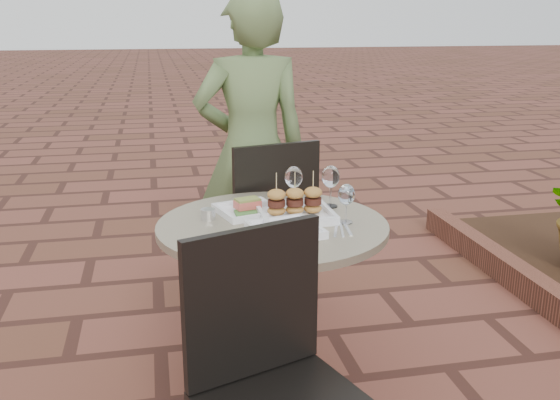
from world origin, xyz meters
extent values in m
plane|color=brown|center=(0.00, 0.00, 0.00)|extent=(60.00, 60.00, 0.00)
cylinder|color=gray|center=(0.04, 0.01, 0.02)|extent=(0.52, 0.52, 0.04)
cylinder|color=gray|center=(0.04, 0.01, 0.35)|extent=(0.08, 0.08, 0.70)
cylinder|color=gray|center=(0.04, 0.01, 0.71)|extent=(0.90, 0.90, 0.03)
cube|color=black|center=(0.12, 0.75, 0.45)|extent=(0.53, 0.53, 0.03)
cube|color=black|center=(0.17, 0.56, 0.70)|extent=(0.43, 0.13, 0.46)
cylinder|color=black|center=(0.26, 0.98, 0.22)|extent=(0.02, 0.02, 0.44)
cylinder|color=black|center=(-0.11, 0.89, 0.22)|extent=(0.02, 0.02, 0.44)
cylinder|color=black|center=(0.35, 0.61, 0.22)|extent=(0.02, 0.02, 0.44)
cylinder|color=black|center=(-0.02, 0.52, 0.22)|extent=(0.02, 0.02, 0.44)
cube|color=black|center=(-0.14, -0.61, 0.70)|extent=(0.42, 0.18, 0.46)
imported|color=#566E3C|center=(0.11, 0.92, 0.82)|extent=(0.60, 0.40, 1.64)
cube|color=white|center=(-0.03, 0.15, 0.74)|extent=(0.28, 0.28, 0.01)
cube|color=#D7594C|center=(-0.03, 0.15, 0.77)|extent=(0.11, 0.09, 0.03)
cube|color=olive|center=(-0.03, 0.15, 0.79)|extent=(0.11, 0.08, 0.01)
cube|color=white|center=(0.14, 0.06, 0.74)|extent=(0.29, 0.29, 0.01)
cube|color=white|center=(0.06, -0.12, 0.74)|extent=(0.28, 0.28, 0.01)
ellipsoid|color=#CD5477|center=(0.03, -0.18, 0.75)|extent=(0.04, 0.03, 0.02)
cylinder|color=white|center=(0.32, -0.04, 0.73)|extent=(0.05, 0.05, 0.00)
cylinder|color=white|center=(0.32, -0.04, 0.77)|extent=(0.01, 0.01, 0.07)
ellipsoid|color=white|center=(0.32, -0.04, 0.84)|extent=(0.07, 0.07, 0.08)
cylinder|color=white|center=(0.32, -0.04, 0.84)|extent=(0.05, 0.05, 0.04)
cylinder|color=white|center=(0.17, 0.20, 0.73)|extent=(0.06, 0.06, 0.00)
cylinder|color=white|center=(0.17, 0.20, 0.77)|extent=(0.01, 0.01, 0.08)
ellipsoid|color=white|center=(0.17, 0.20, 0.86)|extent=(0.07, 0.07, 0.09)
cylinder|color=white|center=(0.32, 0.17, 0.73)|extent=(0.06, 0.06, 0.00)
cylinder|color=white|center=(0.32, 0.17, 0.77)|extent=(0.01, 0.01, 0.08)
ellipsoid|color=white|center=(0.32, 0.17, 0.86)|extent=(0.08, 0.08, 0.09)
cylinder|color=silver|center=(-0.20, 0.10, 0.75)|extent=(0.08, 0.08, 0.04)
camera|label=1|loc=(-0.39, -2.25, 1.50)|focal=40.00mm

